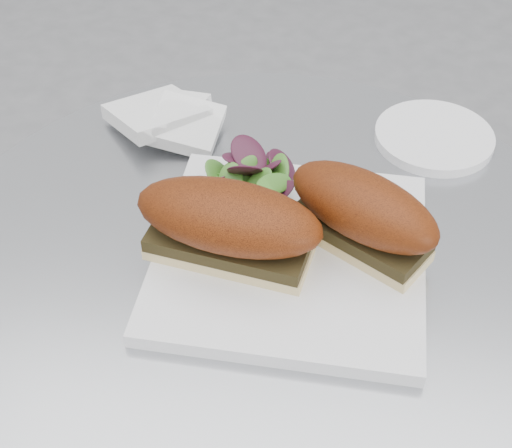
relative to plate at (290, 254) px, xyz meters
The scene contains 7 objects.
table 0.25m from the plate, behind, with size 0.70×0.70×0.73m.
plate is the anchor object (origin of this frame).
sandwich_left 0.08m from the plate, 166.63° to the right, with size 0.19×0.12×0.08m.
sandwich_right 0.08m from the plate, 10.31° to the left, with size 0.17×0.15×0.08m.
salad 0.10m from the plate, 122.03° to the left, with size 0.10×0.10×0.05m, color #42912F, non-canonical shape.
napkin 0.25m from the plate, 127.77° to the left, with size 0.13×0.13×0.02m, color white, non-canonical shape.
saucer 0.27m from the plate, 52.78° to the left, with size 0.14×0.14×0.01m, color white.
Camera 1 is at (0.04, -0.49, 1.25)m, focal length 50.00 mm.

